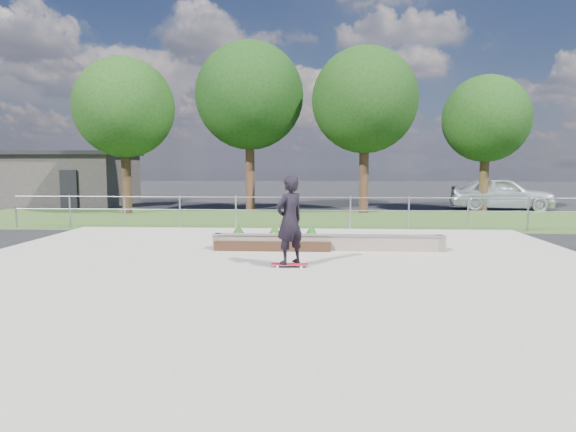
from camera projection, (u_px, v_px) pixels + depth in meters
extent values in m
plane|color=black|center=(274.00, 277.00, 10.49)|extent=(120.00, 120.00, 0.00)
cube|color=#2F4A1D|center=(297.00, 219.00, 21.41)|extent=(30.00, 8.00, 0.02)
cube|color=#9E988C|center=(274.00, 275.00, 10.48)|extent=(15.00, 15.00, 0.06)
cylinder|color=gray|center=(16.00, 211.00, 18.48)|extent=(0.06, 0.06, 1.20)
cylinder|color=gray|center=(70.00, 212.00, 18.36)|extent=(0.06, 0.06, 1.20)
cylinder|color=gray|center=(125.00, 212.00, 18.24)|extent=(0.06, 0.06, 1.20)
cylinder|color=gray|center=(180.00, 212.00, 18.12)|extent=(0.06, 0.06, 1.20)
cylinder|color=#9A9DA2|center=(236.00, 213.00, 18.00)|extent=(0.06, 0.06, 1.20)
cylinder|color=gray|center=(293.00, 213.00, 17.88)|extent=(0.06, 0.06, 1.20)
cylinder|color=#95979D|center=(350.00, 213.00, 17.75)|extent=(0.06, 0.06, 1.20)
cylinder|color=gray|center=(409.00, 214.00, 17.63)|extent=(0.06, 0.06, 1.20)
cylinder|color=gray|center=(468.00, 214.00, 17.51)|extent=(0.06, 0.06, 1.20)
cylinder|color=gray|center=(528.00, 214.00, 17.39)|extent=(0.06, 0.06, 1.20)
cylinder|color=gray|center=(293.00, 197.00, 17.82)|extent=(20.00, 0.04, 0.04)
cylinder|color=gray|center=(293.00, 210.00, 17.87)|extent=(20.00, 0.04, 0.04)
cube|color=#302D2B|center=(56.00, 180.00, 29.07)|extent=(8.00, 5.00, 2.80)
cube|color=black|center=(55.00, 153.00, 28.92)|extent=(8.40, 5.40, 0.20)
cube|color=black|center=(69.00, 189.00, 26.46)|extent=(0.90, 0.10, 2.00)
cylinder|color=black|center=(127.00, 182.00, 23.73)|extent=(0.44, 0.44, 2.93)
sphere|color=black|center=(124.00, 107.00, 23.39)|extent=(4.55, 4.55, 4.55)
cylinder|color=#372016|center=(250.00, 177.00, 25.37)|extent=(0.44, 0.44, 3.38)
sphere|color=black|center=(250.00, 96.00, 24.97)|extent=(5.25, 5.25, 5.25)
cylinder|color=#341E14|center=(364.00, 180.00, 24.05)|extent=(0.44, 0.44, 3.15)
sphere|color=black|center=(365.00, 100.00, 23.68)|extent=(4.90, 4.90, 4.90)
cylinder|color=#372616|center=(484.00, 184.00, 25.20)|extent=(0.44, 0.44, 2.70)
sphere|color=black|center=(486.00, 119.00, 24.88)|extent=(4.20, 4.20, 4.20)
cube|color=#6B5B4F|center=(328.00, 242.00, 13.40)|extent=(6.00, 0.40, 0.40)
cylinder|color=#92949A|center=(328.00, 236.00, 13.18)|extent=(6.00, 0.06, 0.06)
cube|color=brown|center=(218.00, 241.00, 13.58)|extent=(0.15, 0.42, 0.40)
cube|color=brown|center=(440.00, 243.00, 13.23)|extent=(0.15, 0.42, 0.40)
cube|color=black|center=(274.00, 243.00, 13.73)|extent=(3.00, 1.20, 0.25)
sphere|color=gold|center=(230.00, 235.00, 13.88)|extent=(0.14, 0.14, 0.14)
sphere|color=yellow|center=(251.00, 236.00, 13.64)|extent=(0.14, 0.14, 0.14)
sphere|color=yellow|center=(274.00, 235.00, 13.80)|extent=(0.14, 0.14, 0.14)
sphere|color=yellow|center=(296.00, 236.00, 13.57)|extent=(0.14, 0.14, 0.14)
sphere|color=yellow|center=(319.00, 236.00, 13.73)|extent=(0.14, 0.14, 0.14)
cone|color=#194012|center=(238.00, 230.00, 14.00)|extent=(0.44, 0.44, 0.36)
cone|color=#1F4714|center=(275.00, 231.00, 13.94)|extent=(0.44, 0.44, 0.36)
cone|color=#144513|center=(311.00, 231.00, 13.88)|extent=(0.44, 0.44, 0.36)
cylinder|color=white|center=(277.00, 267.00, 11.07)|extent=(0.05, 0.03, 0.05)
cylinder|color=white|center=(278.00, 265.00, 11.25)|extent=(0.05, 0.03, 0.05)
cylinder|color=white|center=(301.00, 267.00, 11.04)|extent=(0.05, 0.03, 0.05)
cylinder|color=silver|center=(302.00, 265.00, 11.22)|extent=(0.05, 0.03, 0.05)
cylinder|color=#A8A8AD|center=(278.00, 265.00, 11.15)|extent=(0.02, 0.18, 0.02)
cylinder|color=#A4A4A9|center=(302.00, 265.00, 11.12)|extent=(0.02, 0.18, 0.02)
cube|color=maroon|center=(290.00, 264.00, 11.14)|extent=(0.80, 0.21, 0.02)
imported|color=black|center=(290.00, 220.00, 11.04)|extent=(0.82, 0.81, 1.91)
imported|color=silver|center=(501.00, 193.00, 25.72)|extent=(5.22, 2.79, 1.69)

